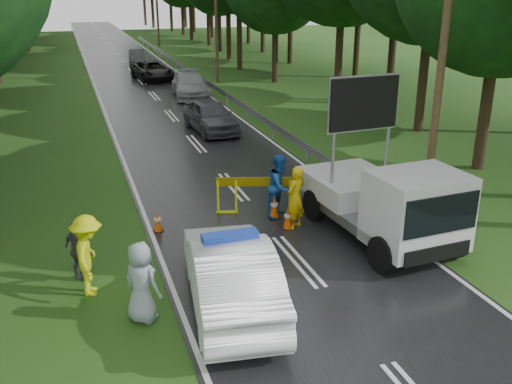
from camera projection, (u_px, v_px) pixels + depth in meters
name	position (u px, v px, depth m)	size (l,w,h in m)	color
ground	(297.00, 261.00, 14.79)	(160.00, 160.00, 0.00)	#1D4413
road	(142.00, 82.00, 41.52)	(7.00, 140.00, 0.02)	black
guardrail	(192.00, 72.00, 42.12)	(0.12, 60.06, 0.70)	gray
utility_pole_near	(443.00, 47.00, 16.36)	(1.40, 0.24, 10.00)	#44301F
utility_pole_mid	(216.00, 9.00, 39.52)	(1.40, 0.24, 10.00)	#44301F
police_sedan	(231.00, 273.00, 12.46)	(2.32, 5.10, 1.79)	white
work_truck	(386.00, 201.00, 15.55)	(2.78, 5.62, 4.35)	gray
barrier	(263.00, 186.00, 17.52)	(2.77, 0.93, 1.20)	#E5EE0C
officer	(295.00, 198.00, 16.46)	(0.68, 0.45, 1.88)	#E0B80C
civilian	(280.00, 186.00, 17.32)	(0.95, 0.74, 1.96)	#1950A8
bystander_left	(88.00, 256.00, 12.94)	(1.25, 0.72, 1.94)	#DDED0C
bystander_mid	(79.00, 250.00, 13.62)	(0.91, 0.38, 1.56)	#3E4146
bystander_right	(141.00, 282.00, 11.92)	(0.88, 0.57, 1.80)	#899AA5
queue_car_first	(210.00, 116.00, 27.40)	(1.79, 4.46, 1.52)	#3E4045
queue_car_second	(190.00, 85.00, 35.81)	(2.08, 5.10, 1.48)	gray
queue_car_third	(152.00, 71.00, 42.03)	(2.26, 4.90, 1.36)	black
queue_car_fourth	(137.00, 57.00, 50.26)	(1.36, 3.89, 1.28)	#383B3E
cone_near_left	(213.00, 280.00, 13.03)	(0.39, 0.39, 0.82)	black
cone_center	(288.00, 218.00, 16.61)	(0.33, 0.33, 0.69)	black
cone_far	(274.00, 207.00, 17.35)	(0.36, 0.36, 0.76)	black
cone_left_mid	(158.00, 222.00, 16.44)	(0.30, 0.30, 0.64)	black
cone_right	(336.00, 182.00, 19.63)	(0.31, 0.31, 0.67)	black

